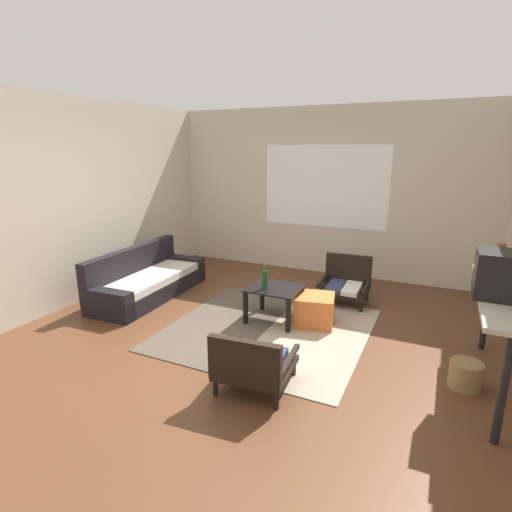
% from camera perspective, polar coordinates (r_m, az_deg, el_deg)
% --- Properties ---
extents(ground_plane, '(7.80, 7.80, 0.00)m').
position_cam_1_polar(ground_plane, '(4.38, -2.34, -12.78)').
color(ground_plane, '#56331E').
extents(far_wall_with_window, '(5.60, 0.13, 2.70)m').
position_cam_1_polar(far_wall_with_window, '(6.77, 9.80, 8.91)').
color(far_wall_with_window, beige).
rests_on(far_wall_with_window, ground).
extents(side_wall_left, '(0.12, 6.60, 2.70)m').
position_cam_1_polar(side_wall_left, '(5.87, -24.84, 6.84)').
color(side_wall_left, beige).
rests_on(side_wall_left, ground).
extents(area_rug, '(2.20, 2.23, 0.01)m').
position_cam_1_polar(area_rug, '(4.78, 1.77, -10.26)').
color(area_rug, '#4C4238').
rests_on(area_rug, ground).
extents(couch, '(0.80, 1.92, 0.69)m').
position_cam_1_polar(couch, '(5.94, -15.23, -3.44)').
color(couch, black).
rests_on(couch, ground).
extents(coffee_table, '(0.62, 0.56, 0.43)m').
position_cam_1_polar(coffee_table, '(4.86, 2.64, -5.37)').
color(coffee_table, black).
rests_on(coffee_table, ground).
extents(armchair_by_window, '(0.66, 0.61, 0.62)m').
position_cam_1_polar(armchair_by_window, '(5.66, 12.55, -3.62)').
color(armchair_by_window, black).
rests_on(armchair_by_window, ground).
extents(armchair_striped_foreground, '(0.68, 0.67, 0.57)m').
position_cam_1_polar(armchair_striped_foreground, '(3.57, -0.44, -14.98)').
color(armchair_striped_foreground, black).
rests_on(armchair_striped_foreground, ground).
extents(ottoman_orange, '(0.53, 0.53, 0.36)m').
position_cam_1_polar(ottoman_orange, '(4.88, 8.29, -7.57)').
color(ottoman_orange, '#D1662D').
rests_on(ottoman_orange, ground).
extents(console_shelf, '(0.37, 1.68, 0.88)m').
position_cam_1_polar(console_shelf, '(3.96, 31.26, -5.91)').
color(console_shelf, '#B2AD9E').
rests_on(console_shelf, ground).
extents(crt_television, '(0.46, 0.37, 0.37)m').
position_cam_1_polar(crt_television, '(3.76, 31.98, -2.32)').
color(crt_television, black).
rests_on(crt_television, console_shelf).
extents(clay_vase, '(0.22, 0.22, 0.31)m').
position_cam_1_polar(clay_vase, '(4.37, 31.10, -0.95)').
color(clay_vase, brown).
rests_on(clay_vase, console_shelf).
extents(glass_bottle, '(0.07, 0.07, 0.28)m').
position_cam_1_polar(glass_bottle, '(4.75, 1.25, -3.29)').
color(glass_bottle, '#194723').
rests_on(glass_bottle, coffee_table).
extents(wicker_basket, '(0.28, 0.28, 0.24)m').
position_cam_1_polar(wicker_basket, '(4.12, 27.53, -14.68)').
color(wicker_basket, olive).
rests_on(wicker_basket, ground).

